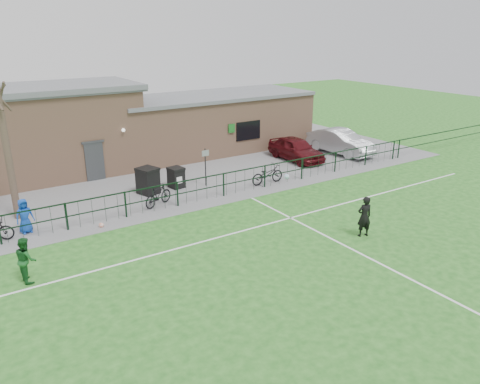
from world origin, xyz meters
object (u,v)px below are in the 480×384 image
spectator_child (24,216)px  ball_ground (101,225)px  wheelie_bin_right (176,178)px  bicycle_e (267,174)px  car_maroon (296,149)px  wheelie_bin_left (148,182)px  car_silver (340,142)px  sign_post (205,167)px  outfield_player (26,259)px  bicycle_d (158,195)px  bare_tree (7,152)px

spectator_child → ball_ground: bearing=-33.2°
spectator_child → ball_ground: spectator_child is taller
wheelie_bin_right → bicycle_e: (4.33, -2.07, 0.01)m
car_maroon → bicycle_e: (-4.28, -2.80, -0.21)m
wheelie_bin_left → car_silver: size_ratio=0.26×
sign_post → outfield_player: bearing=-151.2°
sign_post → car_silver: sign_post is taller
wheelie_bin_left → bicycle_d: size_ratio=0.73×
bare_tree → sign_post: (9.04, -0.62, -1.98)m
wheelie_bin_left → bicycle_e: size_ratio=0.64×
bicycle_d → bare_tree: bearing=47.2°
sign_post → bicycle_e: (2.90, -1.50, -0.49)m
bicycle_d → ball_ground: 3.21m
bicycle_e → ball_ground: bearing=95.9°
car_maroon → outfield_player: size_ratio=2.75×
bicycle_d → outfield_player: (-6.37, -3.95, 0.23)m
car_silver → outfield_player: bearing=-166.8°
wheelie_bin_left → bicycle_d: bearing=-116.3°
bare_tree → car_silver: bearing=1.0°
car_silver → bicycle_e: car_silver is taller
wheelie_bin_left → car_maroon: (10.20, 0.82, 0.09)m
ball_ground → wheelie_bin_right: bearing=31.0°
sign_post → ball_ground: sign_post is taller
wheelie_bin_right → sign_post: (1.43, -0.57, 0.51)m
outfield_player → sign_post: bearing=-65.3°
spectator_child → ball_ground: 3.00m
sign_post → ball_ground: (-6.31, -2.36, -0.92)m
wheelie_bin_right → car_maroon: (8.61, 0.73, 0.22)m
sign_post → car_maroon: bearing=10.3°
bare_tree → bicycle_d: size_ratio=3.52×
bicycle_e → ball_ground: (-9.21, -0.86, -0.42)m
bare_tree → bicycle_d: bearing=-19.0°
bare_tree → car_silver: bare_tree is taller
spectator_child → car_maroon: bearing=-1.7°
car_silver → outfield_player: 21.25m
spectator_child → car_silver: bearing=-4.2°
wheelie_bin_left → car_maroon: bearing=-13.4°
wheelie_bin_right → car_silver: size_ratio=0.21×
bicycle_e → spectator_child: bearing=89.3°
wheelie_bin_left → ball_ground: wheelie_bin_left is taller
car_silver → wheelie_bin_left: bearing=178.1°
wheelie_bin_left → sign_post: (3.02, -0.48, 0.38)m
ball_ground → spectator_child: bearing=157.4°
wheelie_bin_right → car_maroon: bearing=-3.2°
wheelie_bin_right → car_silver: (12.08, 0.39, 0.29)m
bare_tree → wheelie_bin_left: size_ratio=4.81×
wheelie_bin_right → ball_ground: (-4.88, -2.93, -0.41)m
car_maroon → outfield_player: bearing=-157.5°
spectator_child → bicycle_d: bearing=-11.9°
bare_tree → wheelie_bin_right: size_ratio=6.08×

